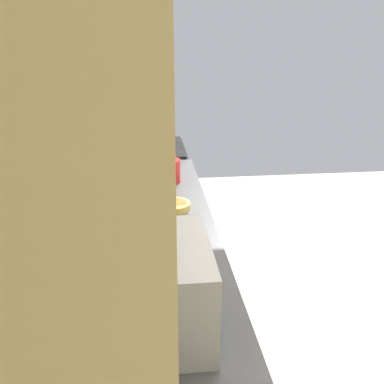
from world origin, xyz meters
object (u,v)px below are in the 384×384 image
(microwave, at_px, (153,288))
(bowl, at_px, (174,205))
(oven_range, at_px, (151,194))
(kettle, at_px, (170,171))

(microwave, bearing_deg, bowl, -7.87)
(microwave, bearing_deg, oven_range, -0.35)
(microwave, bearing_deg, kettle, -5.42)
(microwave, distance_m, bowl, 1.05)
(kettle, bearing_deg, oven_range, 8.45)
(oven_range, relative_size, bowl, 5.73)
(oven_range, height_order, bowl, oven_range)
(oven_range, xyz_separation_m, bowl, (-1.34, -0.13, 0.45))
(bowl, height_order, kettle, kettle)
(oven_range, xyz_separation_m, microwave, (-2.37, 0.01, 0.60))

